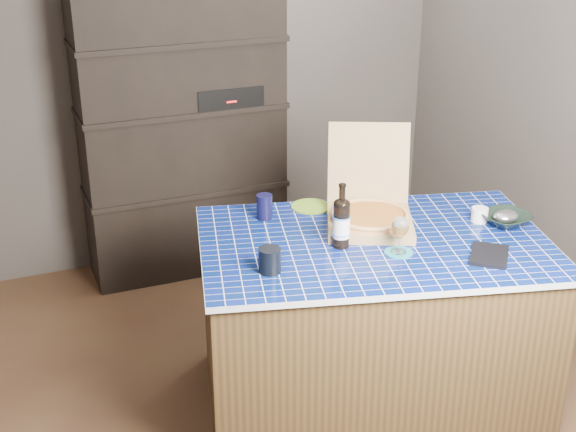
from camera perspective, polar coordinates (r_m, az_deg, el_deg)
name	(u,v)px	position (r m, az deg, el deg)	size (l,w,h in m)	color
room	(273,154)	(3.39, -1.09, 4.42)	(3.50, 3.50, 3.50)	brown
shelving_unit	(183,130)	(4.89, -7.48, 6.05)	(1.20, 0.41, 1.80)	black
kitchen_island	(371,322)	(3.77, 5.91, -7.54)	(1.73, 1.32, 0.85)	#48361C
pizza_box	(370,213)	(3.69, 5.82, 0.21)	(0.54, 0.58, 0.42)	#96764D
mead_bottle	(341,222)	(3.45, 3.82, -0.45)	(0.08, 0.08, 0.29)	black
teal_trivet	(399,252)	(3.46, 7.87, -2.58)	(0.12, 0.12, 0.01)	#197886
wine_glass	(400,228)	(3.41, 7.98, -0.84)	(0.07, 0.07, 0.17)	white
tumbler	(270,260)	(3.26, -1.31, -3.16)	(0.09, 0.09, 0.10)	black
dvd_case	(489,255)	(3.50, 14.13, -2.71)	(0.15, 0.21, 0.02)	black
bowl	(506,219)	(3.83, 15.22, -0.20)	(0.22, 0.22, 0.05)	black
foil_contents	(506,216)	(3.82, 15.24, -0.02)	(0.12, 0.10, 0.06)	#B7B9C3
white_jar	(480,215)	(3.83, 13.46, 0.10)	(0.08, 0.08, 0.07)	white
navy_cup	(264,207)	(3.74, -1.68, 0.66)	(0.07, 0.07, 0.12)	black
green_trivet	(311,206)	(3.89, 1.66, 0.69)	(0.20, 0.20, 0.01)	olive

